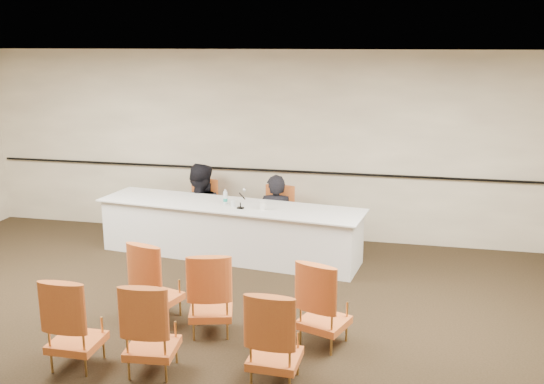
% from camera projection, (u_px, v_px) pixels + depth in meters
% --- Properties ---
extents(floor, '(10.00, 10.00, 0.00)m').
position_uv_depth(floor, '(196.00, 352.00, 6.24)').
color(floor, black).
rests_on(floor, ground).
extents(ceiling, '(10.00, 10.00, 0.00)m').
position_uv_depth(ceiling, '(186.00, 54.00, 5.51)').
color(ceiling, silver).
rests_on(ceiling, ground).
extents(wall_back, '(10.00, 0.04, 3.00)m').
position_uv_depth(wall_back, '(277.00, 146.00, 9.67)').
color(wall_back, '#B0A38A').
rests_on(wall_back, ground).
extents(wall_rail, '(9.80, 0.04, 0.03)m').
position_uv_depth(wall_rail, '(277.00, 171.00, 9.73)').
color(wall_rail, black).
rests_on(wall_rail, wall_back).
extents(panel_table, '(4.06, 1.43, 0.80)m').
position_uv_depth(panel_table, '(229.00, 230.00, 8.96)').
color(panel_table, white).
rests_on(panel_table, ground).
extents(panelist_main, '(0.61, 0.43, 1.59)m').
position_uv_depth(panelist_main, '(276.00, 225.00, 9.32)').
color(panelist_main, black).
rests_on(panelist_main, ground).
extents(panelist_main_chair, '(0.56, 0.56, 0.95)m').
position_uv_depth(panelist_main_chair, '(276.00, 218.00, 9.30)').
color(panelist_main_chair, orange).
rests_on(panelist_main_chair, ground).
extents(panelist_second, '(0.88, 0.69, 1.78)m').
position_uv_depth(panelist_second, '(200.00, 218.00, 9.76)').
color(panelist_second, black).
rests_on(panelist_second, ground).
extents(panelist_second_chair, '(0.56, 0.56, 0.95)m').
position_uv_depth(panelist_second_chair, '(200.00, 211.00, 9.73)').
color(panelist_second_chair, orange).
rests_on(panelist_second_chair, ground).
extents(papers, '(0.35, 0.29, 0.00)m').
position_uv_depth(papers, '(258.00, 209.00, 8.61)').
color(papers, white).
rests_on(papers, panel_table).
extents(microphone, '(0.12, 0.21, 0.27)m').
position_uv_depth(microphone, '(240.00, 199.00, 8.61)').
color(microphone, black).
rests_on(microphone, panel_table).
extents(water_bottle, '(0.09, 0.09, 0.22)m').
position_uv_depth(water_bottle, '(225.00, 197.00, 8.86)').
color(water_bottle, teal).
rests_on(water_bottle, panel_table).
extents(drinking_glass, '(0.09, 0.09, 0.10)m').
position_uv_depth(drinking_glass, '(233.00, 203.00, 8.74)').
color(drinking_glass, silver).
rests_on(drinking_glass, panel_table).
extents(coffee_cup, '(0.10, 0.10, 0.13)m').
position_uv_depth(coffee_cup, '(262.00, 206.00, 8.55)').
color(coffee_cup, white).
rests_on(coffee_cup, panel_table).
extents(aud_chair_front_left, '(0.62, 0.62, 0.95)m').
position_uv_depth(aud_chair_front_left, '(157.00, 280.00, 6.89)').
color(aud_chair_front_left, orange).
rests_on(aud_chair_front_left, ground).
extents(aud_chair_front_mid, '(0.61, 0.61, 0.95)m').
position_uv_depth(aud_chair_front_mid, '(211.00, 292.00, 6.56)').
color(aud_chair_front_mid, orange).
rests_on(aud_chair_front_mid, ground).
extents(aud_chair_front_right, '(0.64, 0.64, 0.95)m').
position_uv_depth(aud_chair_front_right, '(324.00, 302.00, 6.30)').
color(aud_chair_front_right, orange).
rests_on(aud_chair_front_right, ground).
extents(aud_chair_back_left, '(0.50, 0.50, 0.95)m').
position_uv_depth(aud_chair_back_left, '(75.00, 321.00, 5.88)').
color(aud_chair_back_left, orange).
rests_on(aud_chair_back_left, ground).
extents(aud_chair_back_mid, '(0.55, 0.55, 0.95)m').
position_uv_depth(aud_chair_back_mid, '(152.00, 326.00, 5.77)').
color(aud_chair_back_mid, orange).
rests_on(aud_chair_back_mid, ground).
extents(aud_chair_back_right, '(0.52, 0.52, 0.95)m').
position_uv_depth(aud_chair_back_right, '(275.00, 336.00, 5.58)').
color(aud_chair_back_right, orange).
rests_on(aud_chair_back_right, ground).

